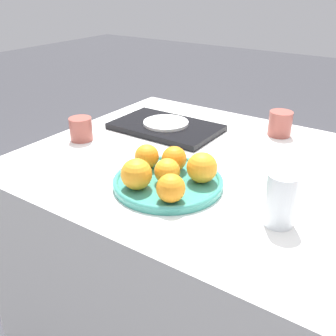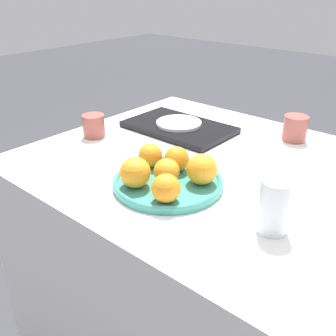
% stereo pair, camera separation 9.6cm
% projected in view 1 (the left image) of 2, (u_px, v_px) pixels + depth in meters
% --- Properties ---
extents(table, '(1.24, 0.86, 0.75)m').
position_uv_depth(table, '(232.00, 278.00, 1.23)').
color(table, white).
rests_on(table, ground_plane).
extents(fruit_platter, '(0.27, 0.27, 0.02)m').
position_uv_depth(fruit_platter, '(168.00, 182.00, 0.98)').
color(fruit_platter, teal).
rests_on(fruit_platter, table).
extents(orange_0, '(0.06, 0.06, 0.06)m').
position_uv_depth(orange_0, '(167.00, 171.00, 0.95)').
color(orange_0, orange).
rests_on(orange_0, fruit_platter).
extents(orange_1, '(0.08, 0.08, 0.08)m').
position_uv_depth(orange_1, '(202.00, 168.00, 0.95)').
color(orange_1, orange).
rests_on(orange_1, fruit_platter).
extents(orange_2, '(0.07, 0.07, 0.07)m').
position_uv_depth(orange_2, '(174.00, 159.00, 1.01)').
color(orange_2, orange).
rests_on(orange_2, fruit_platter).
extents(orange_3, '(0.07, 0.07, 0.07)m').
position_uv_depth(orange_3, '(136.00, 174.00, 0.92)').
color(orange_3, orange).
rests_on(orange_3, fruit_platter).
extents(orange_4, '(0.06, 0.06, 0.06)m').
position_uv_depth(orange_4, '(147.00, 156.00, 1.03)').
color(orange_4, orange).
rests_on(orange_4, fruit_platter).
extents(orange_5, '(0.07, 0.07, 0.07)m').
position_uv_depth(orange_5, '(171.00, 188.00, 0.87)').
color(orange_5, orange).
rests_on(orange_5, fruit_platter).
extents(water_glass, '(0.07, 0.07, 0.12)m').
position_uv_depth(water_glass, '(281.00, 200.00, 0.81)').
color(water_glass, silver).
rests_on(water_glass, table).
extents(serving_tray, '(0.35, 0.22, 0.02)m').
position_uv_depth(serving_tray, '(166.00, 127.00, 1.33)').
color(serving_tray, black).
rests_on(serving_tray, table).
extents(side_plate, '(0.15, 0.15, 0.01)m').
position_uv_depth(side_plate, '(166.00, 123.00, 1.32)').
color(side_plate, white).
rests_on(side_plate, serving_tray).
extents(cup_0, '(0.07, 0.07, 0.08)m').
position_uv_depth(cup_0, '(280.00, 124.00, 1.27)').
color(cup_0, '#9E4C42').
rests_on(cup_0, table).
extents(cup_1, '(0.07, 0.07, 0.07)m').
position_uv_depth(cup_1, '(81.00, 129.00, 1.24)').
color(cup_1, '#9E4C42').
rests_on(cup_1, table).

